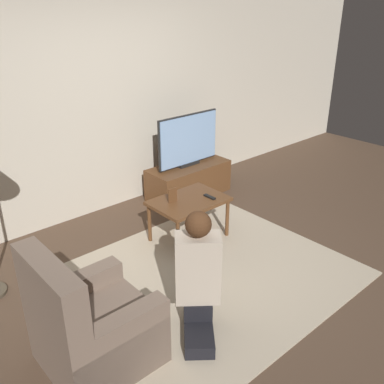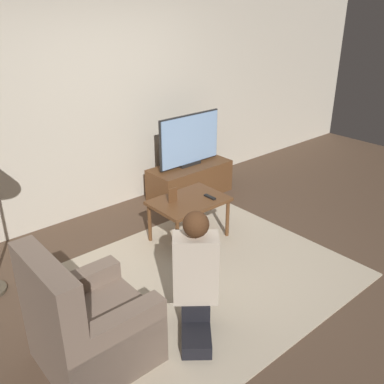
# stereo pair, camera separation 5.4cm
# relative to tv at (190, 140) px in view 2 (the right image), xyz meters

# --- Properties ---
(ground_plane) EXTENTS (10.00, 10.00, 0.00)m
(ground_plane) POSITION_rel_tv_xyz_m (-1.06, -1.50, -0.76)
(ground_plane) COLOR brown
(wall_back) EXTENTS (10.00, 0.06, 2.60)m
(wall_back) POSITION_rel_tv_xyz_m (-1.06, 0.43, 0.54)
(wall_back) COLOR beige
(wall_back) RESTS_ON ground_plane
(rug) EXTENTS (2.53, 2.16, 0.02)m
(rug) POSITION_rel_tv_xyz_m (-1.06, -1.50, -0.75)
(rug) COLOR #BCAD93
(rug) RESTS_ON ground_plane
(tv_stand) EXTENTS (1.10, 0.48, 0.42)m
(tv_stand) POSITION_rel_tv_xyz_m (0.00, -0.00, -0.55)
(tv_stand) COLOR brown
(tv_stand) RESTS_ON ground_plane
(tv) EXTENTS (0.93, 0.08, 0.67)m
(tv) POSITION_rel_tv_xyz_m (0.00, 0.00, 0.00)
(tv) COLOR black
(tv) RESTS_ON tv_stand
(coffee_table) EXTENTS (0.78, 0.55, 0.47)m
(coffee_table) POSITION_rel_tv_xyz_m (-0.75, -0.86, -0.34)
(coffee_table) COLOR brown
(coffee_table) RESTS_ON ground_plane
(armchair) EXTENTS (0.73, 0.72, 0.96)m
(armchair) POSITION_rel_tv_xyz_m (-2.39, -1.72, -0.46)
(armchair) COLOR #7A6656
(armchair) RESTS_ON ground_plane
(person_kneeling) EXTENTS (0.69, 0.77, 1.01)m
(person_kneeling) POSITION_rel_tv_xyz_m (-1.59, -1.93, -0.25)
(person_kneeling) COLOR black
(person_kneeling) RESTS_ON rug
(picture_frame) EXTENTS (0.11, 0.01, 0.15)m
(picture_frame) POSITION_rel_tv_xyz_m (-0.91, -0.79, -0.21)
(picture_frame) COLOR brown
(picture_frame) RESTS_ON coffee_table
(remote) EXTENTS (0.04, 0.15, 0.02)m
(remote) POSITION_rel_tv_xyz_m (-0.55, -0.97, -0.28)
(remote) COLOR black
(remote) RESTS_ON coffee_table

